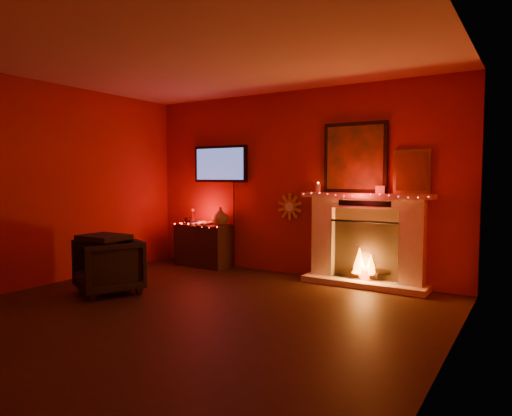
{
  "coord_description": "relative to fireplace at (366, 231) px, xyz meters",
  "views": [
    {
      "loc": [
        3.09,
        -3.5,
        1.45
      ],
      "look_at": [
        -0.16,
        1.7,
        1.03
      ],
      "focal_mm": 32.0,
      "sensor_mm": 36.0,
      "label": 1
    }
  ],
  "objects": [
    {
      "name": "room",
      "position": [
        -1.14,
        -2.39,
        0.63
      ],
      "size": [
        5.0,
        5.0,
        5.0
      ],
      "color": "black",
      "rests_on": "ground"
    },
    {
      "name": "fireplace",
      "position": [
        0.0,
        0.0,
        0.0
      ],
      "size": [
        1.72,
        0.4,
        2.18
      ],
      "color": "#F1E3CA",
      "rests_on": "floor"
    },
    {
      "name": "tv",
      "position": [
        -2.44,
        0.06,
        0.92
      ],
      "size": [
        1.0,
        0.07,
        1.24
      ],
      "color": "black",
      "rests_on": "room"
    },
    {
      "name": "sunburst_clock",
      "position": [
        -1.19,
        0.09,
        0.28
      ],
      "size": [
        0.4,
        0.03,
        0.4
      ],
      "color": "gold",
      "rests_on": "room"
    },
    {
      "name": "console_table",
      "position": [
        -2.62,
        -0.13,
        -0.34
      ],
      "size": [
        0.89,
        0.56,
        0.96
      ],
      "color": "black",
      "rests_on": "floor"
    },
    {
      "name": "armchair",
      "position": [
        -2.57,
        -2.12,
        -0.39
      ],
      "size": [
        0.97,
        0.98,
        0.68
      ],
      "primitive_type": "imported",
      "rotation": [
        0.0,
        0.0,
        -0.43
      ],
      "color": "black",
      "rests_on": "floor"
    }
  ]
}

